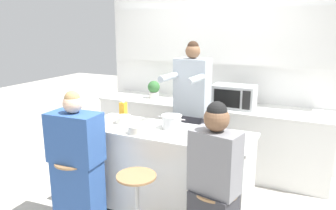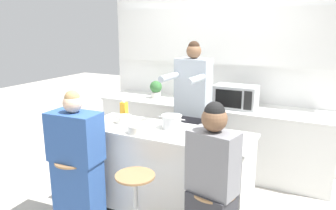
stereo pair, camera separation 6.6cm
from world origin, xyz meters
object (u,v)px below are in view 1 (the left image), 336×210
juice_carton (123,111)px  coffee_cup_near (202,135)px  bar_stool_leftmost (75,191)px  cooking_pot (172,122)px  microwave (234,96)px  person_cooking (191,118)px  person_seated_near (214,195)px  bar_stool_center (137,208)px  fruit_bowl (138,129)px  person_wrapped_blanket (77,165)px  kitchen_island (165,172)px  banana_bunch (216,132)px  potted_plant (154,89)px

juice_carton → coffee_cup_near: bearing=-14.2°
bar_stool_leftmost → cooking_pot: cooking_pot is taller
cooking_pot → microwave: 1.28m
person_cooking → person_seated_near: (0.67, -1.20, -0.24)m
bar_stool_center → juice_carton: bearing=129.3°
person_seated_near → fruit_bowl: (-0.91, 0.37, 0.31)m
bar_stool_leftmost → person_cooking: size_ratio=0.38×
cooking_pot → coffee_cup_near: 0.44m
person_wrapped_blanket → person_cooking: bearing=55.9°
kitchen_island → juice_carton: 0.84m
kitchen_island → banana_bunch: bearing=11.0°
kitchen_island → potted_plant: potted_plant is taller
microwave → potted_plant: microwave is taller
person_cooking → juice_carton: size_ratio=8.60×
banana_bunch → juice_carton: (-1.12, 0.06, 0.07)m
bar_stool_center → person_cooking: bearing=88.4°
kitchen_island → coffee_cup_near: bearing=-13.5°
person_seated_near → banana_bunch: bearing=118.6°
banana_bunch → bar_stool_leftmost: bearing=-150.9°
bar_stool_center → coffee_cup_near: (0.43, 0.48, 0.61)m
person_wrapped_blanket → person_seated_near: person_seated_near is taller
cooking_pot → fruit_bowl: size_ratio=1.53×
bar_stool_leftmost → potted_plant: size_ratio=2.64×
person_wrapped_blanket → microwave: 2.19m
bar_stool_leftmost → microwave: (1.08, 1.90, 0.70)m
kitchen_island → microwave: (0.36, 1.32, 0.59)m
kitchen_island → cooking_pot: size_ratio=5.88×
bar_stool_leftmost → person_wrapped_blanket: bearing=32.3°
person_wrapped_blanket → fruit_bowl: (0.48, 0.37, 0.33)m
coffee_cup_near → potted_plant: potted_plant is taller
person_wrapped_blanket → cooking_pot: 1.03m
person_seated_near → kitchen_island: bearing=153.2°
coffee_cup_near → person_cooking: bearing=118.2°
person_seated_near → fruit_bowl: 1.03m
microwave → banana_bunch: bearing=-83.2°
person_seated_near → fruit_bowl: person_seated_near is taller
person_seated_near → cooking_pot: (-0.68, 0.65, 0.35)m
cooking_pot → bar_stool_leftmost: bearing=-138.4°
kitchen_island → bar_stool_center: (0.00, -0.58, -0.11)m
bar_stool_center → potted_plant: 2.24m
kitchen_island → person_cooking: person_cooking is taller
fruit_bowl → person_wrapped_blanket: bearing=-143.0°
kitchen_island → bar_stool_leftmost: 0.93m
bar_stool_center → potted_plant: bearing=113.8°
juice_carton → microwave: (0.97, 1.15, 0.03)m
person_cooking → potted_plant: size_ratio=6.93×
microwave → potted_plant: (-1.22, 0.05, -0.01)m
fruit_bowl → microwave: size_ratio=0.36×
person_wrapped_blanket → potted_plant: size_ratio=5.32×
person_wrapped_blanket → juice_carton: person_wrapped_blanket is taller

